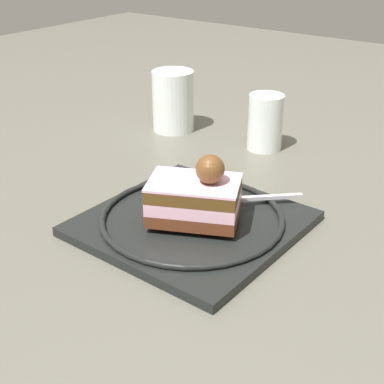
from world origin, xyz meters
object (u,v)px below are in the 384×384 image
(drink_glass_near, at_px, (265,126))
(drink_glass_far, at_px, (173,103))
(dessert_plate, at_px, (192,221))
(fork, at_px, (253,198))
(cake_slice, at_px, (196,197))

(drink_glass_near, bearing_deg, drink_glass_far, -84.19)
(dessert_plate, distance_m, fork, 0.09)
(drink_glass_near, height_order, drink_glass_far, drink_glass_far)
(drink_glass_near, bearing_deg, dessert_plate, 11.89)
(fork, xyz_separation_m, drink_glass_near, (-0.20, -0.10, 0.02))
(cake_slice, xyz_separation_m, drink_glass_far, (-0.27, -0.24, 0.00))
(cake_slice, height_order, fork, cake_slice)
(cake_slice, height_order, drink_glass_near, cake_slice)
(fork, xyz_separation_m, drink_glass_far, (-0.18, -0.27, 0.03))
(cake_slice, relative_size, drink_glass_far, 1.19)
(dessert_plate, relative_size, drink_glass_near, 2.69)
(fork, bearing_deg, drink_glass_near, -153.85)
(cake_slice, bearing_deg, dessert_plate, -122.95)
(drink_glass_near, distance_m, drink_glass_far, 0.18)
(fork, relative_size, drink_glass_near, 1.03)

